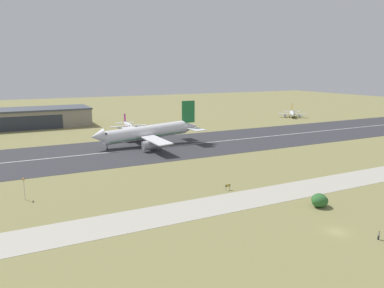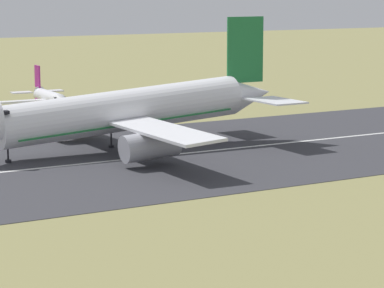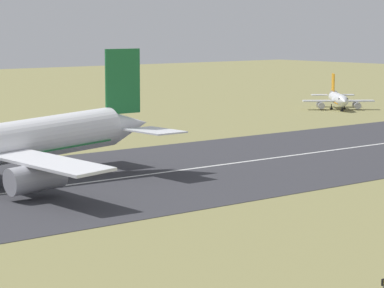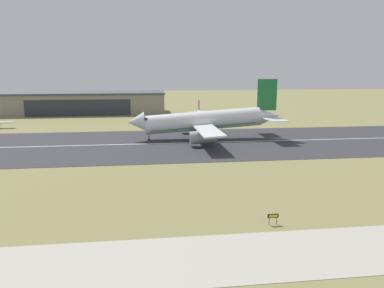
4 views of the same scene
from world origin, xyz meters
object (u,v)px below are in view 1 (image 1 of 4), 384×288
Objects in this scene: airplane_landing at (147,133)px; shrub_clump at (320,200)px; airplane_parked_east at (128,125)px; spectator_left at (379,235)px; airplane_parked_centre at (292,113)px; runway_sign at (228,186)px; windsock_pole at (23,180)px.

airplane_landing is 10.88× the size of shrub_clump.
airplane_parked_east reaches higher than shrub_clump.
airplane_landing is 90.75m from shrub_clump.
shrub_clump is 2.44× the size of spectator_left.
shrub_clump reaches higher than spectator_left.
shrub_clump is at bearing 80.08° from spectator_left.
airplane_landing is 134.14m from airplane_parked_centre.
airplane_parked_centre is 171.97m from runway_sign.
shrub_clump is (-113.48, -137.14, -1.21)m from airplane_parked_centre.
airplane_parked_centre is at bearing 50.39° from shrub_clump.
airplane_parked_east is 112.78m from windsock_pole.
airplane_parked_centre is 194.94m from spectator_left.
spectator_left is at bearing -99.92° from shrub_clump.
runway_sign is 41.16m from spectator_left.
airplane_landing is 72.86m from windsock_pole.
airplane_parked_east is (-119.59, -1.37, -0.05)m from airplane_parked_centre.
airplane_landing is at bearing -97.32° from airplane_parked_east.
shrub_clump is (12.01, -89.85, -4.25)m from airplane_landing.
airplane_parked_centre is at bearing 28.81° from windsock_pole.
airplane_parked_east is 4.47× the size of shrub_clump.
runway_sign is (51.14, -18.30, -3.85)m from windsock_pole.
airplane_parked_centre reaches higher than airplane_parked_east.
airplane_parked_east is at bearing 58.84° from windsock_pole.
spectator_left is at bearing -75.91° from runway_sign.
shrub_clump is at bearing -129.61° from airplane_parked_centre.
airplane_parked_east is 135.91m from shrub_clump.
airplane_parked_centre is 0.97× the size of airplane_parked_east.
airplane_parked_centre is 119.60m from airplane_parked_east.
airplane_landing reaches higher than runway_sign.
windsock_pole is (-64.47, 39.29, 3.50)m from shrub_clump.
spectator_left is at bearing -85.43° from airplane_landing.
airplane_landing reaches higher than airplane_parked_east.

